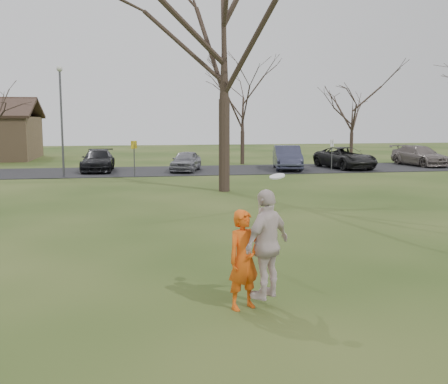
{
  "coord_description": "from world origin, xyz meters",
  "views": [
    {
      "loc": [
        -2.34,
        -8.91,
        3.31
      ],
      "look_at": [
        0.0,
        4.0,
        1.5
      ],
      "focal_mm": 42.53,
      "sensor_mm": 36.0,
      "label": 1
    }
  ],
  "objects": [
    {
      "name": "car_4",
      "position": [
        1.24,
        24.42,
        0.68
      ],
      "size": [
        2.6,
        4.06,
        1.29
      ],
      "primitive_type": "imported",
      "rotation": [
        0.0,
        0.0,
        -0.31
      ],
      "color": "gray",
      "rests_on": "parking_strip"
    },
    {
      "name": "car_6",
      "position": [
        11.97,
        24.52,
        0.74
      ],
      "size": [
        3.19,
        5.4,
        1.41
      ],
      "primitive_type": "imported",
      "rotation": [
        0.0,
        0.0,
        0.18
      ],
      "color": "black",
      "rests_on": "parking_strip"
    },
    {
      "name": "car_7",
      "position": [
        18.03,
        25.6,
        0.74
      ],
      "size": [
        2.66,
        5.06,
        1.4
      ],
      "primitive_type": "imported",
      "rotation": [
        0.0,
        0.0,
        0.15
      ],
      "color": "slate",
      "rests_on": "parking_strip"
    },
    {
      "name": "car_5",
      "position": [
        7.9,
        24.42,
        0.81
      ],
      "size": [
        2.56,
        4.94,
        1.55
      ],
      "primitive_type": "imported",
      "rotation": [
        0.0,
        0.0,
        -0.21
      ],
      "color": "#34364E",
      "rests_on": "parking_strip"
    },
    {
      "name": "parking_strip",
      "position": [
        0.0,
        25.0,
        0.02
      ],
      "size": [
        62.0,
        6.5,
        0.04
      ],
      "primitive_type": "cube",
      "color": "black",
      "rests_on": "ground"
    },
    {
      "name": "small_tree_row",
      "position": [
        4.38,
        30.06,
        3.89
      ],
      "size": [
        55.0,
        5.9,
        8.5
      ],
      "color": "#352821",
      "rests_on": "ground"
    },
    {
      "name": "ground",
      "position": [
        0.0,
        0.0,
        0.0
      ],
      "size": [
        120.0,
        120.0,
        0.0
      ],
      "primitive_type": "plane",
      "color": "#1E380F",
      "rests_on": "ground"
    },
    {
      "name": "sign_white",
      "position": [
        10.0,
        22.0,
        1.45
      ],
      "size": [
        0.35,
        0.35,
        2.08
      ],
      "color": "#47474C",
      "rests_on": "ground"
    },
    {
      "name": "car_3",
      "position": [
        -4.23,
        25.45,
        0.71
      ],
      "size": [
        2.07,
        4.72,
        1.35
      ],
      "primitive_type": "imported",
      "rotation": [
        0.0,
        0.0,
        -0.04
      ],
      "color": "black",
      "rests_on": "parking_strip"
    },
    {
      "name": "player_defender",
      "position": [
        -0.39,
        -0.13,
        0.88
      ],
      "size": [
        0.76,
        0.64,
        1.76
      ],
      "primitive_type": "imported",
      "rotation": [
        0.0,
        0.0,
        0.41
      ],
      "color": "#EC5713",
      "rests_on": "ground"
    },
    {
      "name": "sign_yellow",
      "position": [
        -2.0,
        22.0,
        1.45
      ],
      "size": [
        0.35,
        0.35,
        2.08
      ],
      "color": "#47474C",
      "rests_on": "ground"
    },
    {
      "name": "big_tree",
      "position": [
        2.0,
        15.0,
        7.0
      ],
      "size": [
        9.0,
        9.0,
        14.0
      ],
      "primitive_type": null,
      "color": "#352821",
      "rests_on": "ground"
    },
    {
      "name": "catching_play",
      "position": [
        0.01,
        -0.16,
        1.15
      ],
      "size": [
        1.17,
        1.08,
        2.2
      ],
      "color": "beige",
      "rests_on": "ground"
    },
    {
      "name": "lamp_post",
      "position": [
        -6.0,
        22.5,
        3.97
      ],
      "size": [
        0.34,
        0.34,
        6.27
      ],
      "color": "#47474C",
      "rests_on": "ground"
    }
  ]
}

